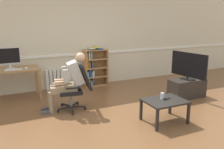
% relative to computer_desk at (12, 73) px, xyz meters
% --- Properties ---
extents(ground_plane, '(18.00, 18.00, 0.00)m').
position_rel_computer_desk_xyz_m(ground_plane, '(1.87, -2.15, -0.65)').
color(ground_plane, brown).
extents(back_wall, '(12.00, 0.13, 2.70)m').
position_rel_computer_desk_xyz_m(back_wall, '(1.87, 0.50, 0.70)').
color(back_wall, beige).
rests_on(back_wall, ground_plane).
extents(computer_desk, '(1.25, 0.67, 0.76)m').
position_rel_computer_desk_xyz_m(computer_desk, '(0.00, 0.00, 0.00)').
color(computer_desk, '#9E7547').
rests_on(computer_desk, ground_plane).
extents(imac_monitor, '(0.50, 0.14, 0.50)m').
position_rel_computer_desk_xyz_m(imac_monitor, '(-0.01, 0.08, 0.39)').
color(imac_monitor, silver).
rests_on(imac_monitor, computer_desk).
extents(keyboard, '(0.38, 0.12, 0.02)m').
position_rel_computer_desk_xyz_m(keyboard, '(0.04, -0.14, 0.11)').
color(keyboard, white).
rests_on(keyboard, computer_desk).
extents(computer_mouse, '(0.06, 0.10, 0.03)m').
position_rel_computer_desk_xyz_m(computer_mouse, '(0.32, -0.12, 0.12)').
color(computer_mouse, white).
rests_on(computer_mouse, computer_desk).
extents(bookshelf, '(0.68, 0.30, 1.13)m').
position_rel_computer_desk_xyz_m(bookshelf, '(2.19, 0.29, -0.12)').
color(bookshelf, '#AD7F4C').
rests_on(bookshelf, ground_plane).
extents(radiator, '(0.68, 0.08, 0.56)m').
position_rel_computer_desk_xyz_m(radiator, '(1.18, 0.39, -0.37)').
color(radiator, white).
rests_on(radiator, ground_plane).
extents(office_chair, '(0.80, 0.62, 0.98)m').
position_rel_computer_desk_xyz_m(office_chair, '(1.22, -1.25, -0.12)').
color(office_chair, black).
rests_on(office_chair, ground_plane).
extents(person_seated, '(0.97, 0.45, 1.23)m').
position_rel_computer_desk_xyz_m(person_seated, '(1.04, -1.22, 0.00)').
color(person_seated, '#937F60').
rests_on(person_seated, ground_plane).
extents(tv_stand, '(0.90, 0.43, 0.45)m').
position_rel_computer_desk_xyz_m(tv_stand, '(3.91, -1.64, -0.42)').
color(tv_stand, '#2D2823').
rests_on(tv_stand, ground_plane).
extents(tv_screen, '(0.25, 1.00, 0.66)m').
position_rel_computer_desk_xyz_m(tv_screen, '(3.91, -1.64, 0.15)').
color(tv_screen, black).
rests_on(tv_screen, tv_stand).
extents(coffee_table, '(0.76, 0.59, 0.43)m').
position_rel_computer_desk_xyz_m(coffee_table, '(2.52, -2.57, -0.27)').
color(coffee_table, black).
rests_on(coffee_table, ground_plane).
extents(drinking_glass, '(0.07, 0.07, 0.12)m').
position_rel_computer_desk_xyz_m(drinking_glass, '(2.51, -2.50, -0.16)').
color(drinking_glass, silver).
rests_on(drinking_glass, coffee_table).
extents(spare_remote, '(0.15, 0.04, 0.02)m').
position_rel_computer_desk_xyz_m(spare_remote, '(2.59, -2.53, -0.21)').
color(spare_remote, black).
rests_on(spare_remote, coffee_table).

